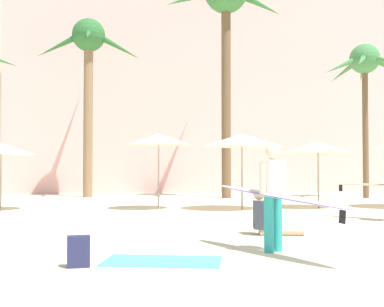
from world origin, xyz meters
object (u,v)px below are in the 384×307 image
object	(u,v)px
cafe_umbrella_3	(159,139)
backpack	(78,252)
cafe_umbrella_0	(242,140)
cafe_umbrella_6	(318,147)
palm_tree_right	(89,55)
beach_towel	(162,261)
person_mid_left	(276,194)
palm_tree_far_left	(226,8)
person_mid_right	(268,219)
palm_tree_left	(365,69)
cafe_umbrella_4	(1,149)

from	to	relation	value
cafe_umbrella_3	backpack	world-z (taller)	cafe_umbrella_3
cafe_umbrella_0	cafe_umbrella_6	bearing A→B (deg)	5.00
palm_tree_right	beach_towel	distance (m)	17.51
cafe_umbrella_6	beach_towel	xyz separation A→B (m)	(-5.89, -8.65, -2.03)
cafe_umbrella_3	cafe_umbrella_6	world-z (taller)	cafe_umbrella_3
backpack	person_mid_left	xyz separation A→B (m)	(2.96, 0.66, 0.72)
palm_tree_far_left	backpack	world-z (taller)	palm_tree_far_left
person_mid_right	person_mid_left	size ratio (longest dim) A/B	0.36
palm_tree_left	cafe_umbrella_0	bearing A→B (deg)	-142.97
cafe_umbrella_0	cafe_umbrella_4	bearing A→B (deg)	174.53
palm_tree_right	backpack	distance (m)	17.53
backpack	palm_tree_right	bearing A→B (deg)	-2.50
palm_tree_right	backpack	size ratio (longest dim) A/B	19.83
cafe_umbrella_3	beach_towel	size ratio (longest dim) A/B	1.49
palm_tree_right	cafe_umbrella_6	size ratio (longest dim) A/B	3.63
cafe_umbrella_0	backpack	size ratio (longest dim) A/B	6.11
cafe_umbrella_6	cafe_umbrella_4	bearing A→B (deg)	177.24
palm_tree_left	cafe_umbrella_0	distance (m)	9.49
cafe_umbrella_3	cafe_umbrella_6	distance (m)	5.35
backpack	beach_towel	bearing A→B (deg)	-85.29
palm_tree_right	cafe_umbrella_3	distance (m)	8.81
cafe_umbrella_3	cafe_umbrella_4	xyz separation A→B (m)	(-4.97, 0.24, -0.33)
palm_tree_right	cafe_umbrella_6	distance (m)	11.91
person_mid_right	cafe_umbrella_6	bearing A→B (deg)	70.68
palm_tree_right	person_mid_right	world-z (taller)	palm_tree_right
palm_tree_far_left	cafe_umbrella_3	size ratio (longest dim) A/B	4.21
palm_tree_left	cafe_umbrella_6	world-z (taller)	palm_tree_left
cafe_umbrella_0	backpack	world-z (taller)	cafe_umbrella_0
palm_tree_left	cafe_umbrella_0	xyz separation A→B (m)	(-7.00, -5.28, -3.61)
cafe_umbrella_0	cafe_umbrella_3	bearing A→B (deg)	169.54
cafe_umbrella_4	person_mid_right	world-z (taller)	cafe_umbrella_4
palm_tree_far_left	palm_tree_left	world-z (taller)	palm_tree_far_left
palm_tree_left	palm_tree_right	distance (m)	12.70
palm_tree_far_left	cafe_umbrella_0	bearing A→B (deg)	-97.26
cafe_umbrella_3	cafe_umbrella_4	size ratio (longest dim) A/B	1.16
palm_tree_right	cafe_umbrella_4	world-z (taller)	palm_tree_right
person_mid_right	palm_tree_left	bearing A→B (deg)	65.71
palm_tree_right	beach_towel	size ratio (longest dim) A/B	5.02
cafe_umbrella_6	person_mid_left	world-z (taller)	cafe_umbrella_6
palm_tree_right	cafe_umbrella_0	distance (m)	10.35
cafe_umbrella_3	beach_towel	world-z (taller)	cafe_umbrella_3
palm_tree_right	cafe_umbrella_4	xyz separation A→B (m)	(-2.19, -6.92, -4.65)
cafe_umbrella_4	backpack	world-z (taller)	cafe_umbrella_4
palm_tree_right	cafe_umbrella_0	xyz separation A→B (m)	(5.45, -7.65, -4.36)
backpack	person_mid_left	distance (m)	3.12
palm_tree_right	person_mid_left	xyz separation A→B (m)	(4.04, -15.62, -5.68)
cafe_umbrella_0	beach_towel	bearing A→B (deg)	-110.91
palm_tree_far_left	cafe_umbrella_3	bearing A→B (deg)	-120.95
backpack	cafe_umbrella_3	bearing A→B (deg)	-16.86
cafe_umbrella_3	backpack	bearing A→B (deg)	-100.55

